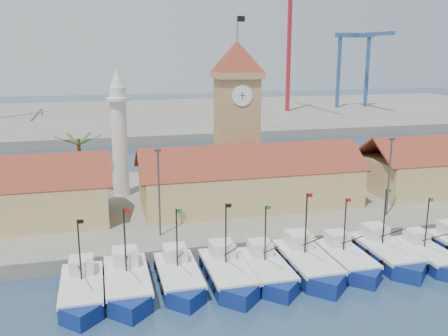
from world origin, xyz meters
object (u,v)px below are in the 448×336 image
object	(u,v)px
clock_tower	(237,114)
minaret	(119,133)
boat_5	(309,265)
boat_0	(82,293)

from	to	relation	value
clock_tower	minaret	size ratio (longest dim) A/B	1.39
boat_5	minaret	bearing A→B (deg)	121.57
boat_0	boat_5	size ratio (longest dim) A/B	0.91
clock_tower	minaret	distance (m)	15.30
boat_0	boat_5	xyz separation A→B (m)	(20.04, 0.25, 0.07)
boat_0	clock_tower	xyz separation A→B (m)	(19.61, 23.36, 11.23)
boat_5	clock_tower	distance (m)	25.67
clock_tower	minaret	bearing A→B (deg)	172.39
boat_5	clock_tower	bearing A→B (deg)	91.07
boat_0	clock_tower	world-z (taller)	clock_tower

